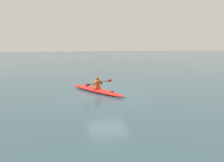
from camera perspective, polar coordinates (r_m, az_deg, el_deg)
ground_plane at (r=12.44m, az=-1.43°, el=-3.48°), size 160.00×160.00×0.00m
kayak at (r=12.59m, az=-4.54°, el=-2.69°), size 3.20×4.09×0.27m
kayaker at (r=12.42m, az=-4.25°, el=-0.71°), size 1.88×1.39×0.75m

